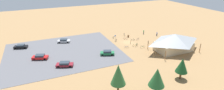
# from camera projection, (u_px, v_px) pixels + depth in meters

# --- Properties ---
(ground) EXTENTS (160.00, 160.00, 0.00)m
(ground) POSITION_uv_depth(u_px,v_px,m) (128.00, 42.00, 67.06)
(ground) COLOR #937047
(ground) RESTS_ON ground
(parking_lot_asphalt) EXTENTS (35.54, 29.44, 0.05)m
(parking_lot_asphalt) POSITION_uv_depth(u_px,v_px,m) (63.00, 52.00, 58.97)
(parking_lot_asphalt) COLOR #56565B
(parking_lot_asphalt) RESTS_ON ground
(bike_pavilion) EXTENTS (14.11, 9.37, 5.76)m
(bike_pavilion) POSITION_uv_depth(u_px,v_px,m) (174.00, 41.00, 58.88)
(bike_pavilion) COLOR #C6B28E
(bike_pavilion) RESTS_ON ground
(trash_bin) EXTENTS (0.60, 0.60, 0.90)m
(trash_bin) POSITION_uv_depth(u_px,v_px,m) (128.00, 36.00, 71.93)
(trash_bin) COLOR brown
(trash_bin) RESTS_ON ground
(lot_sign) EXTENTS (0.56, 0.08, 2.20)m
(lot_sign) POSITION_uv_depth(u_px,v_px,m) (115.00, 37.00, 68.03)
(lot_sign) COLOR #99999E
(lot_sign) RESTS_ON ground
(pine_west) EXTENTS (3.45, 3.45, 6.09)m
(pine_west) POSITION_uv_depth(u_px,v_px,m) (157.00, 77.00, 37.65)
(pine_west) COLOR brown
(pine_west) RESTS_ON ground
(pine_far_west) EXTENTS (3.23, 3.23, 6.96)m
(pine_far_west) POSITION_uv_depth(u_px,v_px,m) (118.00, 75.00, 37.38)
(pine_far_west) COLOR brown
(pine_far_west) RESTS_ON ground
(pine_mideast) EXTENTS (2.92, 2.92, 5.47)m
(pine_mideast) POSITION_uv_depth(u_px,v_px,m) (182.00, 65.00, 43.22)
(pine_mideast) COLOR brown
(pine_mideast) RESTS_ON ground
(bicycle_green_edge_north) EXTENTS (1.37, 1.11, 0.76)m
(bicycle_green_edge_north) POSITION_uv_depth(u_px,v_px,m) (137.00, 44.00, 64.35)
(bicycle_green_edge_north) COLOR black
(bicycle_green_edge_north) RESTS_ON ground
(bicycle_yellow_mid_cluster) EXTENTS (1.21, 1.26, 0.80)m
(bicycle_yellow_mid_cluster) POSITION_uv_depth(u_px,v_px,m) (135.00, 46.00, 63.01)
(bicycle_yellow_mid_cluster) COLOR black
(bicycle_yellow_mid_cluster) RESTS_ON ground
(bicycle_red_edge_south) EXTENTS (1.39, 1.07, 0.73)m
(bicycle_red_edge_south) POSITION_uv_depth(u_px,v_px,m) (125.00, 39.00, 69.67)
(bicycle_red_edge_south) COLOR black
(bicycle_red_edge_south) RESTS_ON ground
(bicycle_teal_trailside) EXTENTS (1.20, 1.32, 0.77)m
(bicycle_teal_trailside) POSITION_uv_depth(u_px,v_px,m) (113.00, 38.00, 70.74)
(bicycle_teal_trailside) COLOR black
(bicycle_teal_trailside) RESTS_ON ground
(bicycle_black_by_bin) EXTENTS (1.68, 0.63, 0.88)m
(bicycle_black_by_bin) POSITION_uv_depth(u_px,v_px,m) (132.00, 40.00, 68.25)
(bicycle_black_by_bin) COLOR black
(bicycle_black_by_bin) RESTS_ON ground
(bicycle_orange_yard_right) EXTENTS (0.98, 1.53, 0.84)m
(bicycle_orange_yard_right) POSITION_uv_depth(u_px,v_px,m) (130.00, 42.00, 65.80)
(bicycle_orange_yard_right) COLOR black
(bicycle_orange_yard_right) RESTS_ON ground
(bicycle_silver_yard_front) EXTENTS (1.16, 1.44, 0.83)m
(bicycle_silver_yard_front) POSITION_uv_depth(u_px,v_px,m) (116.00, 40.00, 67.86)
(bicycle_silver_yard_front) COLOR black
(bicycle_silver_yard_front) RESTS_ON ground
(bicycle_white_yard_center) EXTENTS (0.52, 1.71, 0.87)m
(bicycle_white_yard_center) POSITION_uv_depth(u_px,v_px,m) (124.00, 35.00, 73.90)
(bicycle_white_yard_center) COLOR black
(bicycle_white_yard_center) RESTS_ON ground
(bicycle_purple_lone_west) EXTENTS (1.55, 0.80, 0.78)m
(bicycle_purple_lone_west) POSITION_uv_depth(u_px,v_px,m) (138.00, 39.00, 69.15)
(bicycle_purple_lone_west) COLOR black
(bicycle_purple_lone_west) RESTS_ON ground
(bicycle_blue_near_sign) EXTENTS (1.48, 0.79, 0.77)m
(bicycle_blue_near_sign) POSITION_uv_depth(u_px,v_px,m) (127.00, 47.00, 62.03)
(bicycle_blue_near_sign) COLOR black
(bicycle_blue_near_sign) RESTS_ON ground
(bicycle_green_front_row) EXTENTS (1.78, 0.48, 0.84)m
(bicycle_green_front_row) POSITION_uv_depth(u_px,v_px,m) (143.00, 47.00, 62.01)
(bicycle_green_front_row) COLOR black
(bicycle_green_front_row) RESTS_ON ground
(car_silver_second_row) EXTENTS (4.81, 3.23, 1.31)m
(car_silver_second_row) POSITION_uv_depth(u_px,v_px,m) (64.00, 41.00, 66.59)
(car_silver_second_row) COLOR #BCBCC1
(car_silver_second_row) RESTS_ON parking_lot_asphalt
(car_green_end_stall) EXTENTS (4.70, 3.22, 1.46)m
(car_green_end_stall) POSITION_uv_depth(u_px,v_px,m) (107.00, 53.00, 56.70)
(car_green_end_stall) COLOR #1E6B3D
(car_green_end_stall) RESTS_ON parking_lot_asphalt
(car_black_back_corner) EXTENTS (4.64, 2.93, 1.32)m
(car_black_back_corner) POSITION_uv_depth(u_px,v_px,m) (21.00, 46.00, 61.56)
(car_black_back_corner) COLOR black
(car_black_back_corner) RESTS_ON parking_lot_asphalt
(car_red_mid_lot) EXTENTS (4.89, 3.32, 1.43)m
(car_red_mid_lot) POSITION_uv_depth(u_px,v_px,m) (40.00, 57.00, 53.99)
(car_red_mid_lot) COLOR red
(car_red_mid_lot) RESTS_ON parking_lot_asphalt
(car_maroon_far_end) EXTENTS (4.96, 3.36, 1.32)m
(car_maroon_far_end) POSITION_uv_depth(u_px,v_px,m) (65.00, 64.00, 49.89)
(car_maroon_far_end) COLOR maroon
(car_maroon_far_end) RESTS_ON parking_lot_asphalt
(visitor_crossing_yard) EXTENTS (0.36, 0.40, 1.76)m
(visitor_crossing_yard) POSITION_uv_depth(u_px,v_px,m) (144.00, 32.00, 75.39)
(visitor_crossing_yard) COLOR #2D3347
(visitor_crossing_yard) RESTS_ON ground
(visitor_by_pavilion) EXTENTS (0.36, 0.36, 1.64)m
(visitor_by_pavilion) POSITION_uv_depth(u_px,v_px,m) (157.00, 34.00, 73.37)
(visitor_by_pavilion) COLOR #2D3347
(visitor_by_pavilion) RESTS_ON ground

